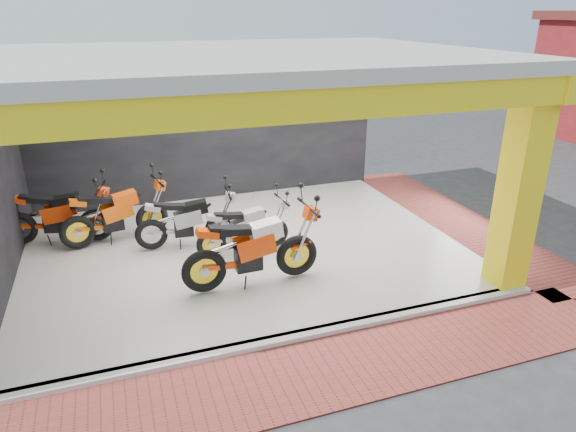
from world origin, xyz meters
name	(u,v)px	position (x,y,z in m)	size (l,w,h in m)	color
ground	(277,303)	(0.00, 0.00, 0.00)	(80.00, 80.00, 0.00)	#2D2D30
showroom_floor	(245,249)	(0.00, 2.00, 0.05)	(8.00, 6.00, 0.10)	silver
showroom_ceiling	(238,57)	(0.00, 2.00, 3.60)	(8.40, 6.40, 0.20)	beige
back_wall	(208,129)	(0.00, 5.10, 1.75)	(8.20, 0.20, 3.50)	black
corner_column	(519,188)	(3.75, -0.75, 1.75)	(0.50, 0.50, 3.50)	yellow
header_beam_front	(301,104)	(0.00, -1.00, 3.30)	(8.40, 0.30, 0.40)	yellow
header_beam_right	(440,67)	(4.00, 2.00, 3.30)	(0.30, 6.40, 0.40)	yellow
floor_kerb	(300,336)	(0.00, -1.02, 0.05)	(8.00, 0.20, 0.10)	silver
paver_front	(321,373)	(0.00, -1.80, 0.01)	(9.00, 1.40, 0.03)	maroon
paver_right	(454,219)	(4.80, 2.00, 0.01)	(1.40, 7.00, 0.03)	maroon
moto_hero	(297,236)	(0.54, 0.57, 0.84)	(2.43, 0.90, 1.49)	#FC400A
moto_row_a	(274,220)	(0.53, 1.77, 0.68)	(1.88, 0.70, 1.15)	#A6A9AE
moto_row_b	(220,214)	(-0.38, 2.32, 0.72)	(2.01, 0.75, 1.23)	#A2A4A9
moto_row_c	(150,203)	(-1.59, 3.19, 0.77)	(2.18, 0.81, 1.33)	#E55609
moto_row_d	(94,210)	(-2.65, 3.19, 0.77)	(2.18, 0.81, 1.33)	#F03A0A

